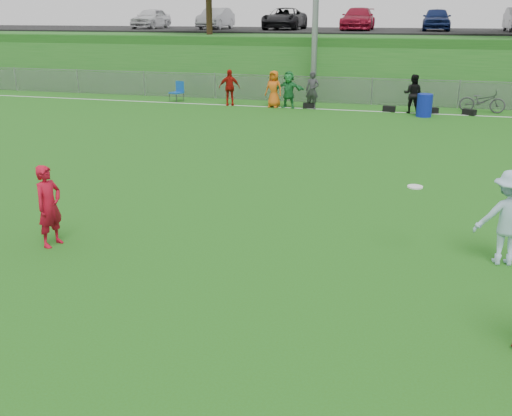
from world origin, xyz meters
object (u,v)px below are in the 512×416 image
(player_red_left, at_px, (49,206))
(frisbee, at_px, (415,187))
(player_blue, at_px, (508,218))
(bicycle, at_px, (482,101))
(recycling_bin, at_px, (424,105))

(player_red_left, relative_size, frisbee, 5.78)
(player_red_left, xyz_separation_m, frisbee, (6.67, 1.31, 0.53))
(frisbee, bearing_deg, player_blue, 2.41)
(player_red_left, bearing_deg, player_blue, -69.14)
(player_blue, distance_m, frisbee, 1.69)
(frisbee, distance_m, bicycle, 17.43)
(player_blue, height_order, frisbee, player_blue)
(frisbee, relative_size, bicycle, 0.14)
(player_red_left, relative_size, recycling_bin, 1.65)
(frisbee, bearing_deg, bicycle, 80.48)
(player_blue, bearing_deg, frisbee, -4.35)
(player_red_left, height_order, player_blue, player_blue)
(player_red_left, bearing_deg, bicycle, -15.91)
(player_red_left, relative_size, bicycle, 0.82)
(bicycle, bearing_deg, player_red_left, 159.81)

